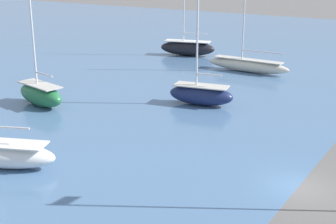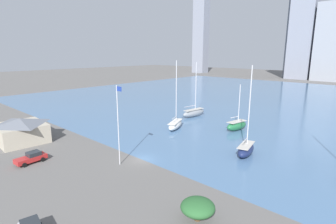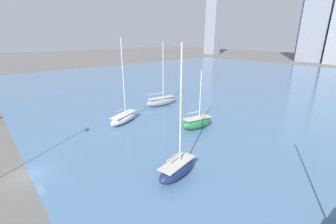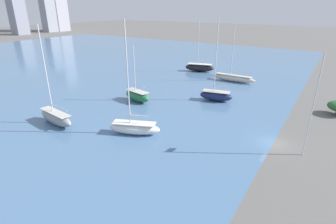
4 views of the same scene
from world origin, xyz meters
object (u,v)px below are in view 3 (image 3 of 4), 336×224
at_px(sailboat_gray, 161,101).
at_px(sailboat_white, 124,118).
at_px(sailboat_navy, 177,168).
at_px(sailboat_green, 197,123).

distance_m(sailboat_gray, sailboat_white, 13.02).
height_order(sailboat_navy, sailboat_green, sailboat_navy).
relative_size(sailboat_navy, sailboat_green, 1.47).
xyz_separation_m(sailboat_navy, sailboat_gray, (-23.62, 16.57, 0.04)).
bearing_deg(sailboat_gray, sailboat_navy, -28.70).
xyz_separation_m(sailboat_navy, sailboat_green, (-8.48, 12.66, 0.02)).
height_order(sailboat_green, sailboat_white, sailboat_white).
relative_size(sailboat_gray, sailboat_white, 0.95).
xyz_separation_m(sailboat_navy, sailboat_white, (-19.66, 4.16, -0.09)).
relative_size(sailboat_green, sailboat_white, 0.67).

